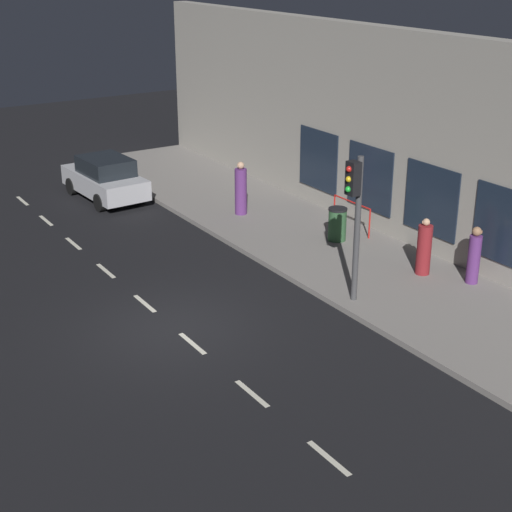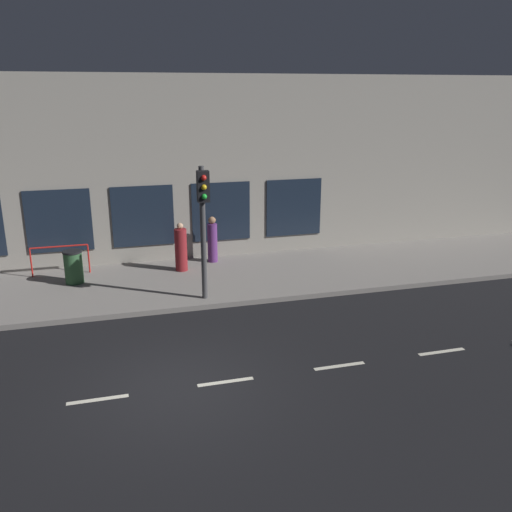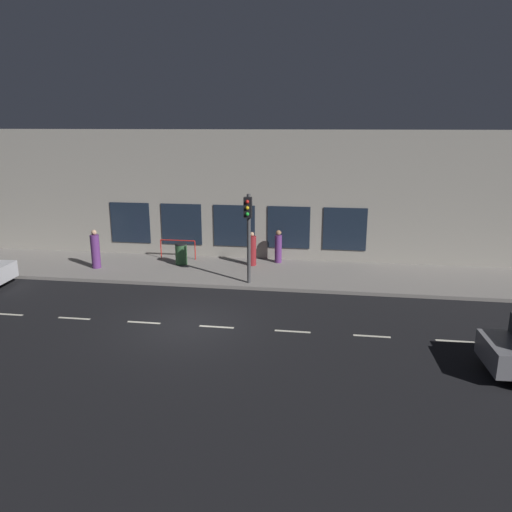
# 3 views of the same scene
# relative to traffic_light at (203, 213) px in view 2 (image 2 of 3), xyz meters

# --- Properties ---
(ground_plane) EXTENTS (60.00, 60.00, 0.00)m
(ground_plane) POSITION_rel_traffic_light_xyz_m (-4.43, 1.38, -2.69)
(ground_plane) COLOR black
(sidewalk) EXTENTS (4.50, 32.00, 0.15)m
(sidewalk) POSITION_rel_traffic_light_xyz_m (1.82, 1.38, -2.61)
(sidewalk) COLOR gray
(sidewalk) RESTS_ON ground
(building_facade) EXTENTS (0.65, 32.00, 6.44)m
(building_facade) POSITION_rel_traffic_light_xyz_m (4.37, 1.38, 0.52)
(building_facade) COLOR gray
(building_facade) RESTS_ON ground
(lane_centre_line) EXTENTS (0.12, 27.20, 0.01)m
(lane_centre_line) POSITION_rel_traffic_light_xyz_m (-4.43, 0.38, -2.69)
(lane_centre_line) COLOR beige
(lane_centre_line) RESTS_ON ground
(traffic_light) EXTENTS (0.50, 0.32, 3.80)m
(traffic_light) POSITION_rel_traffic_light_xyz_m (0.00, 0.00, 0.00)
(traffic_light) COLOR #424244
(traffic_light) RESTS_ON sidewalk
(pedestrian_0) EXTENTS (0.56, 0.56, 1.62)m
(pedestrian_0) POSITION_rel_traffic_light_xyz_m (2.81, 0.30, -1.80)
(pedestrian_0) COLOR maroon
(pedestrian_0) RESTS_ON sidewalk
(pedestrian_1) EXTENTS (0.46, 0.46, 1.60)m
(pedestrian_1) POSITION_rel_traffic_light_xyz_m (3.49, -0.89, -1.79)
(pedestrian_1) COLOR #5B2D70
(pedestrian_1) RESTS_ON sidewalk
(trash_bin) EXTENTS (0.59, 0.59, 1.04)m
(trash_bin) POSITION_rel_traffic_light_xyz_m (2.45, 3.68, -2.02)
(trash_bin) COLOR #2D5633
(trash_bin) RESTS_ON sidewalk
(red_railing) EXTENTS (0.05, 1.81, 0.97)m
(red_railing) POSITION_rel_traffic_light_xyz_m (3.38, 4.13, -1.84)
(red_railing) COLOR red
(red_railing) RESTS_ON sidewalk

